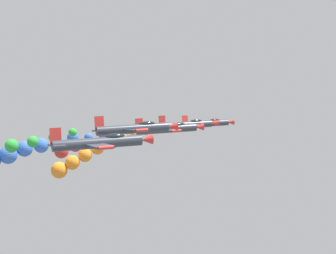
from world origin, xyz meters
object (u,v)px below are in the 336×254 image
object	(u,v)px
airplane_left_inner	(187,125)
airplane_right_inner	(168,129)
airplane_lead	(207,124)
airplane_right_outer	(99,143)
airplane_left_outer	(134,129)

from	to	relation	value
airplane_left_inner	airplane_right_inner	distance (m)	11.39
airplane_lead	airplane_right_outer	xyz separation A→B (m)	(40.00, -30.62, 5.86)
airplane_left_inner	airplane_right_outer	xyz separation A→B (m)	(29.54, -22.13, 4.02)
airplane_right_inner	airplane_left_outer	bearing A→B (deg)	-39.32
airplane_lead	airplane_left_outer	bearing A→B (deg)	-38.62
airplane_right_inner	airplane_left_outer	world-z (taller)	airplane_left_outer
airplane_right_inner	airplane_right_outer	bearing A→B (deg)	-36.65
airplane_right_inner	airplane_right_outer	world-z (taller)	airplane_right_outer
airplane_right_outer	airplane_left_outer	bearing A→B (deg)	146.14
airplane_right_outer	airplane_lead	bearing A→B (deg)	142.57
airplane_lead	airplane_right_inner	bearing A→B (deg)	-38.25
airplane_right_inner	airplane_lead	bearing A→B (deg)	141.75
airplane_lead	airplane_left_outer	world-z (taller)	airplane_left_outer
airplane_lead	airplane_left_outer	size ratio (longest dim) A/B	1.00
airplane_lead	airplane_right_outer	size ratio (longest dim) A/B	1.00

